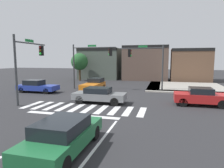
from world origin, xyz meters
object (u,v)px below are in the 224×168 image
object	(u,v)px
roadside_tree	(80,62)
car_gray	(99,95)
traffic_signal_southwest	(28,58)
traffic_signal_northwest	(90,58)
car_green	(63,135)
car_red	(201,97)
car_blue	(37,86)
car_orange	(94,85)
traffic_signal_northeast	(147,59)

from	to	relation	value
roadside_tree	car_gray	bearing A→B (deg)	-60.91
traffic_signal_southwest	car_gray	xyz separation A→B (m)	(6.17, 1.11, -3.17)
traffic_signal_northwest	car_green	distance (m)	17.58
car_green	car_red	world-z (taller)	car_red
car_gray	traffic_signal_southwest	bearing A→B (deg)	10.19
car_blue	car_orange	distance (m)	6.58
car_red	car_blue	bearing A→B (deg)	-7.58
traffic_signal_northwest	car_blue	world-z (taller)	traffic_signal_northwest
car_blue	roadside_tree	bearing A→B (deg)	91.72
car_blue	car_orange	xyz separation A→B (m)	(5.99, 2.73, 0.03)
traffic_signal_northwest	traffic_signal_southwest	xyz separation A→B (m)	(-2.46, -8.49, -0.09)
car_orange	roadside_tree	xyz separation A→B (m)	(-6.38, 10.19, 2.63)
traffic_signal_southwest	car_blue	size ratio (longest dim) A/B	1.23
car_gray	roadside_tree	size ratio (longest dim) A/B	0.93
car_green	car_blue	distance (m)	16.28
car_red	car_orange	bearing A→B (deg)	-24.19
traffic_signal_northwest	car_red	xyz separation A→B (m)	(12.09, -6.13, -3.22)
car_blue	car_gray	bearing A→B (deg)	-21.96
car_green	car_orange	world-z (taller)	car_orange
traffic_signal_northeast	car_blue	world-z (taller)	traffic_signal_northeast
car_blue	car_orange	size ratio (longest dim) A/B	1.05
car_orange	car_blue	bearing A→B (deg)	-65.51
traffic_signal_northwest	car_gray	bearing A→B (deg)	-63.30
roadside_tree	car_green	bearing A→B (deg)	-67.34
traffic_signal_northwest	car_gray	distance (m)	8.88
car_orange	car_green	bearing A→B (deg)	15.60
traffic_signal_northeast	car_orange	distance (m)	7.15
traffic_signal_northwest	car_blue	size ratio (longest dim) A/B	1.22
traffic_signal_northeast	car_gray	world-z (taller)	traffic_signal_northeast
car_gray	car_orange	distance (m)	6.85
traffic_signal_northeast	car_green	distance (m)	17.73
traffic_signal_northwest	car_red	size ratio (longest dim) A/B	1.37
traffic_signal_southwest	car_orange	size ratio (longest dim) A/B	1.30
car_gray	traffic_signal_northeast	bearing A→B (deg)	-112.03
car_gray	car_red	world-z (taller)	car_red
traffic_signal_northwest	car_orange	distance (m)	3.54
car_red	roadside_tree	distance (m)	23.35
car_green	car_orange	xyz separation A→B (m)	(-4.29, 15.35, 0.02)
car_red	roadside_tree	xyz separation A→B (m)	(-17.53, 15.20, 2.62)
traffic_signal_northeast	car_orange	bearing A→B (deg)	18.11
traffic_signal_northeast	traffic_signal_southwest	world-z (taller)	traffic_signal_southwest
car_red	roadside_tree	bearing A→B (deg)	-40.93
car_blue	roadside_tree	distance (m)	13.20
traffic_signal_northwest	car_blue	xyz separation A→B (m)	(-5.05, -3.84, -3.26)
car_gray	roadside_tree	world-z (taller)	roadside_tree
traffic_signal_northwest	traffic_signal_southwest	world-z (taller)	traffic_signal_southwest
car_orange	traffic_signal_northwest	bearing A→B (deg)	-140.04
traffic_signal_northwest	car_green	size ratio (longest dim) A/B	1.29
traffic_signal_northeast	car_green	xyz separation A→B (m)	(-1.83, -17.35, -3.13)
traffic_signal_northeast	car_red	world-z (taller)	traffic_signal_northeast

